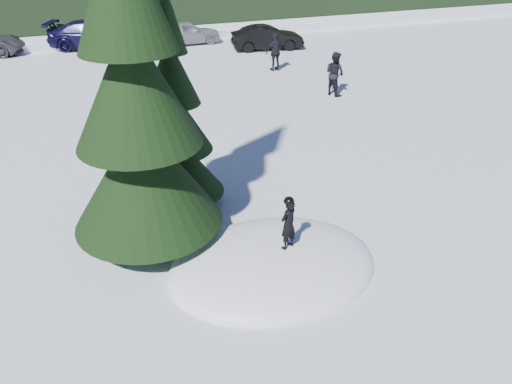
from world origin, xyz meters
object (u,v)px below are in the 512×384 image
object	(u,v)px
adult_0	(335,74)
car_5	(267,38)
car_4	(186,33)
spruce_short	(175,128)
adult_1	(276,52)
child_skier	(288,224)
car_3	(96,35)
spruce_tall	(136,101)

from	to	relation	value
adult_0	car_5	world-z (taller)	adult_0
car_4	spruce_short	bearing A→B (deg)	163.39
adult_1	child_skier	bearing A→B (deg)	62.35
adult_0	car_3	bearing A→B (deg)	15.77
adult_0	car_3	xyz separation A→B (m)	(-8.32, 11.97, -0.13)
spruce_short	car_5	world-z (taller)	spruce_short
spruce_tall	adult_0	world-z (taller)	spruce_tall
spruce_short	adult_1	bearing A→B (deg)	56.63
child_skier	car_4	distance (m)	21.47
spruce_tall	child_skier	world-z (taller)	spruce_tall
spruce_tall	car_4	world-z (taller)	spruce_tall
spruce_tall	car_5	bearing A→B (deg)	60.19
spruce_short	car_4	size ratio (longest dim) A/B	1.40
spruce_short	car_3	bearing A→B (deg)	90.98
car_3	car_5	size ratio (longest dim) A/B	1.33
adult_1	car_5	bearing A→B (deg)	-112.56
adult_1	adult_0	bearing A→B (deg)	94.87
spruce_tall	adult_1	distance (m)	15.00
adult_1	car_3	xyz separation A→B (m)	(-7.52, 7.69, -0.12)
spruce_short	adult_0	xyz separation A→B (m)	(8.00, 6.65, -1.22)
car_3	car_5	xyz separation A→B (m)	(8.78, -3.51, -0.11)
adult_1	car_4	size ratio (longest dim) A/B	0.46
child_skier	adult_1	world-z (taller)	adult_1
adult_0	car_3	distance (m)	14.58
child_skier	car_3	xyz separation A→B (m)	(-1.80, 21.90, -0.28)
adult_0	car_4	world-z (taller)	adult_0
spruce_short	spruce_tall	bearing A→B (deg)	-125.54
spruce_short	child_skier	distance (m)	3.76
spruce_short	child_skier	size ratio (longest dim) A/B	4.82
child_skier	adult_0	xyz separation A→B (m)	(6.51, 9.93, -0.16)
adult_0	child_skier	bearing A→B (deg)	127.71
adult_1	car_3	world-z (taller)	adult_1
car_4	car_5	bearing A→B (deg)	-128.63
adult_0	spruce_short	bearing A→B (deg)	110.70
child_skier	spruce_short	bearing A→B (deg)	-90.29
spruce_tall	adult_1	size ratio (longest dim) A/B	4.90
spruce_tall	child_skier	distance (m)	3.86
car_3	car_4	xyz separation A→B (m)	(4.92, -0.66, -0.10)
car_3	adult_1	bearing A→B (deg)	-114.73
child_skier	car_3	bearing A→B (deg)	-109.93
spruce_tall	child_skier	size ratio (longest dim) A/B	7.73
car_3	spruce_tall	bearing A→B (deg)	-161.02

